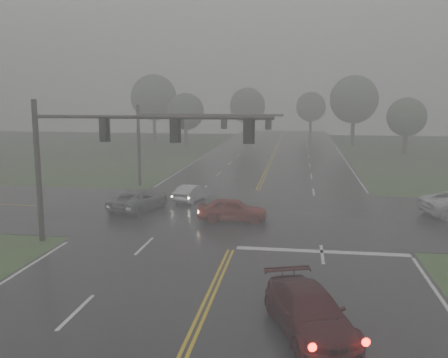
% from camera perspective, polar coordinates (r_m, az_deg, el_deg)
% --- Properties ---
extents(main_road, '(18.00, 160.00, 0.02)m').
position_cam_1_polar(main_road, '(30.98, 2.30, -4.81)').
color(main_road, black).
rests_on(main_road, ground).
extents(cross_street, '(120.00, 14.00, 0.02)m').
position_cam_1_polar(cross_street, '(32.91, 2.68, -3.95)').
color(cross_street, black).
rests_on(cross_street, ground).
extents(stop_bar, '(8.50, 0.50, 0.01)m').
position_cam_1_polar(stop_bar, '(25.45, 11.11, -8.19)').
color(stop_bar, silver).
rests_on(stop_bar, ground).
extents(sedan_maroon, '(3.58, 5.42, 1.46)m').
position_cam_1_polar(sedan_maroon, '(17.25, 9.64, -17.02)').
color(sedan_maroon, '#34090D').
rests_on(sedan_maroon, ground).
extents(sedan_red, '(4.34, 1.95, 1.45)m').
position_cam_1_polar(sedan_red, '(30.91, 0.97, -4.84)').
color(sedan_red, maroon).
rests_on(sedan_red, ground).
extents(sedan_silver, '(2.26, 3.94, 1.23)m').
position_cam_1_polar(sedan_silver, '(36.72, -3.66, -2.54)').
color(sedan_silver, '#B5B8BD').
rests_on(sedan_silver, ground).
extents(car_grey, '(3.56, 5.45, 1.39)m').
position_cam_1_polar(car_grey, '(34.30, -9.61, -3.52)').
color(car_grey, '#515358').
rests_on(car_grey, ground).
extents(signal_gantry_near, '(12.40, 0.33, 7.49)m').
position_cam_1_polar(signal_gantry_near, '(26.01, -13.40, 3.89)').
color(signal_gantry_near, black).
rests_on(signal_gantry_near, ground).
extents(signal_gantry_far, '(12.30, 0.35, 6.91)m').
position_cam_1_polar(signal_gantry_far, '(41.88, -4.80, 5.65)').
color(signal_gantry_far, black).
rests_on(signal_gantry_far, ground).
extents(tree_nw_a, '(5.47, 5.47, 8.03)m').
position_cam_1_polar(tree_nw_a, '(74.71, -4.39, 7.68)').
color(tree_nw_a, '#332A21').
rests_on(tree_nw_a, ground).
extents(tree_ne_a, '(7.30, 7.30, 10.72)m').
position_cam_1_polar(tree_ne_a, '(78.95, 14.64, 8.79)').
color(tree_ne_a, '#332A21').
rests_on(tree_ne_a, ground).
extents(tree_n_mid, '(6.14, 6.14, 9.02)m').
position_cam_1_polar(tree_n_mid, '(86.89, 2.69, 8.39)').
color(tree_n_mid, '#332A21').
rests_on(tree_n_mid, ground).
extents(tree_e_near, '(5.06, 5.06, 7.43)m').
position_cam_1_polar(tree_e_near, '(69.33, 20.14, 6.65)').
color(tree_e_near, '#332A21').
rests_on(tree_e_near, ground).
extents(tree_nw_b, '(7.57, 7.57, 11.12)m').
position_cam_1_polar(tree_nw_b, '(83.95, -8.04, 9.21)').
color(tree_nw_b, '#332A21').
rests_on(tree_nw_b, ground).
extents(tree_n_far, '(5.69, 5.69, 8.36)m').
position_cam_1_polar(tree_n_far, '(97.78, 9.91, 8.13)').
color(tree_n_far, '#332A21').
rests_on(tree_n_far, ground).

